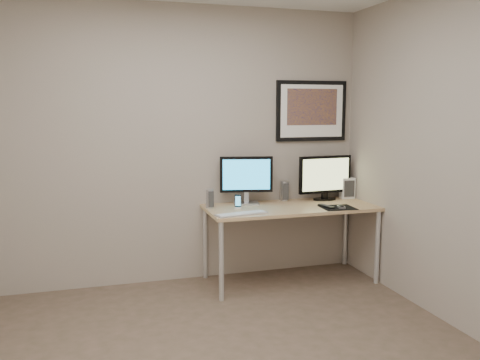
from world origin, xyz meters
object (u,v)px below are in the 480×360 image
Objects in this scene: desk at (290,213)px; speaker_left at (210,199)px; phone_dock at (238,202)px; keyboard at (242,214)px; framed_art at (311,111)px; speaker_right at (284,191)px; fan_unit at (347,188)px; monitor_large at (246,178)px; monitor_tv at (325,177)px.

desk is 0.78m from speaker_left.
phone_dock is 0.27m from keyboard.
speaker_right is (-0.30, -0.05, -0.79)m from framed_art.
phone_dock is 1.25m from fan_unit.
fan_unit reaches higher than speaker_left.
monitor_tv is at bearing 10.53° from monitor_large.
monitor_large is at bearing 76.20° from phone_dock.
keyboard is (-0.56, -0.24, 0.07)m from desk.
framed_art reaches higher than monitor_large.
framed_art is at bearing 12.91° from speaker_right.
framed_art is 3.54× the size of fan_unit.
speaker_right is at bearing 164.02° from monitor_tv.
monitor_large is at bearing 149.98° from desk.
speaker_left reaches higher than phone_dock.
monitor_tv is 1.23× the size of keyboard.
monitor_tv is at bearing 32.41° from phone_dock.
speaker_left is at bearing 169.97° from desk.
speaker_right is at bearing 179.76° from fan_unit.
fan_unit is at bearing -6.29° from speaker_left.
phone_dock is at bearing 69.39° from keyboard.
framed_art is 1.38m from speaker_left.
keyboard is at bearing -77.71° from phone_dock.
speaker_left is 0.27m from phone_dock.
desk is 2.80× the size of monitor_tv.
framed_art is 1.49× the size of monitor_large.
fan_unit is at bearing 3.86° from monitor_tv.
framed_art reaches higher than desk.
speaker_right is at bearing -170.16° from framed_art.
speaker_right is 0.80m from keyboard.
desk is at bearing -18.05° from monitor_large.
phone_dock is at bearing -160.23° from framed_art.
monitor_large reaches higher than fan_unit.
speaker_right reaches higher than speaker_left.
framed_art is at bearing 21.52° from keyboard.
desk is 2.13× the size of framed_art.
monitor_large is 0.43m from speaker_left.
framed_art is 0.87m from fan_unit.
monitor_tv is 1.12m from keyboard.
speaker_right is at bearing 29.93° from keyboard.
keyboard is (-0.05, -0.26, -0.06)m from phone_dock.
speaker_left is (-1.10, -0.20, -0.80)m from framed_art.
speaker_right is at bearing 46.98° from phone_dock.
phone_dock is at bearing -34.74° from speaker_left.
phone_dock is at bearing -114.10° from monitor_large.
monitor_tv is at bearing -8.90° from speaker_right.
speaker_left is (-0.75, 0.13, 0.15)m from desk.
fan_unit is (1.09, 0.02, -0.15)m from monitor_large.
framed_art is at bearing 21.19° from monitor_large.
monitor_large is 1.10m from fan_unit.
framed_art is at bearing 168.69° from fan_unit.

